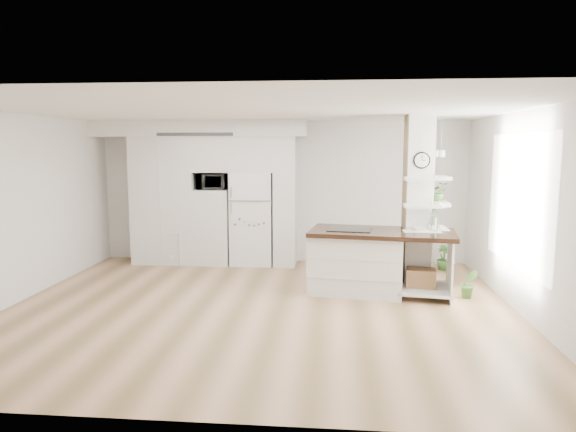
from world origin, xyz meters
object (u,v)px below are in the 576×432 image
at_px(refrigerator, 253,218).
at_px(kitchen_island, 365,260).
at_px(bookshelf, 171,250).
at_px(floor_plant_a, 469,284).

bearing_deg(refrigerator, kitchen_island, -41.03).
distance_m(bookshelf, floor_plant_a, 5.37).
xyz_separation_m(refrigerator, floor_plant_a, (3.52, -1.96, -0.66)).
relative_size(refrigerator, floor_plant_a, 3.98).
height_order(refrigerator, kitchen_island, refrigerator).
relative_size(kitchen_island, bookshelf, 3.58).
xyz_separation_m(refrigerator, kitchen_island, (2.01, -1.75, -0.37)).
distance_m(kitchen_island, floor_plant_a, 1.55).
height_order(refrigerator, bookshelf, refrigerator).
xyz_separation_m(kitchen_island, floor_plant_a, (1.51, -0.21, -0.28)).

